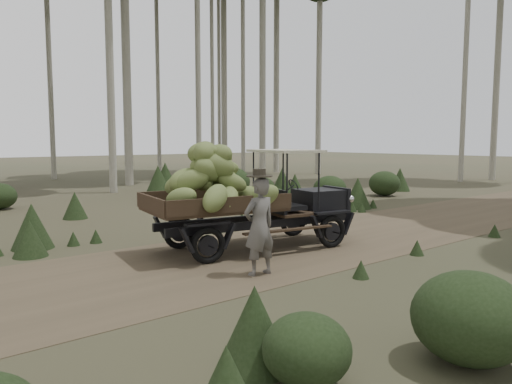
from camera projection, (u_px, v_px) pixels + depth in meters
ground at (318, 241)px, 10.92m from camera, size 120.00×120.00×0.00m
dirt_track at (318, 241)px, 10.92m from camera, size 70.00×4.00×0.01m
banana_truck at (233, 186)px, 9.76m from camera, size 4.56×2.40×2.19m
farmer at (259, 225)px, 8.11m from camera, size 0.60×0.45×1.75m
undergrowth at (349, 210)px, 12.19m from camera, size 21.96×23.72×1.34m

